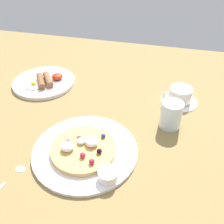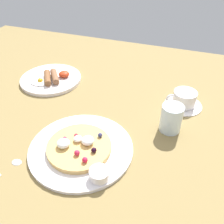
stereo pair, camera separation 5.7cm
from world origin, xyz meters
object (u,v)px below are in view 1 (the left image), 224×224
water_glass (171,115)px  teaspoon (9,179)px  coffee_cup (180,94)px  pancake_plate (85,150)px  breakfast_plate (44,82)px  coffee_saucer (179,101)px  syrup_ramekin (108,175)px

water_glass → teaspoon: bearing=-140.5°
coffee_cup → teaspoon: size_ratio=0.66×
teaspoon → coffee_cup: bearing=48.4°
pancake_plate → coffee_cup: (24.91, 31.86, 2.76)cm
breakfast_plate → teaspoon: 46.96cm
breakfast_plate → coffee_cup: 53.58cm
coffee_cup → coffee_saucer: bearing=27.9°
coffee_cup → water_glass: water_glass is taller
breakfast_plate → water_glass: 53.01cm
pancake_plate → teaspoon: (-15.70, -13.92, -0.28)cm
coffee_saucer → water_glass: size_ratio=1.47×
coffee_saucer → coffee_cup: size_ratio=1.28×
syrup_ramekin → coffee_cup: coffee_cup is taller
pancake_plate → syrup_ramekin: syrup_ramekin is taller
pancake_plate → coffee_cup: coffee_cup is taller
coffee_cup → water_glass: size_ratio=1.15×
breakfast_plate → teaspoon: (12.91, -45.15, -0.46)cm
coffee_cup → water_glass: bearing=-99.7°
syrup_ramekin → coffee_saucer: bearing=68.0°
teaspoon → syrup_ramekin: bearing=13.6°
breakfast_plate → coffee_saucer: breakfast_plate is taller
coffee_cup → teaspoon: bearing=-131.6°
coffee_saucer → coffee_cup: (-0.13, -0.07, 2.94)cm
syrup_ramekin → pancake_plate: bearing=138.3°
coffee_saucer → breakfast_plate: bearing=-179.2°
coffee_saucer → teaspoon: bearing=-131.6°
pancake_plate → coffee_saucer: (25.04, 31.93, -0.19)cm
pancake_plate → teaspoon: pancake_plate is taller
coffee_cup → water_glass: (-2.45, -14.37, 1.19)cm
coffee_cup → water_glass: 14.62cm
coffee_saucer → teaspoon: 61.34cm
breakfast_plate → teaspoon: bearing=-74.0°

